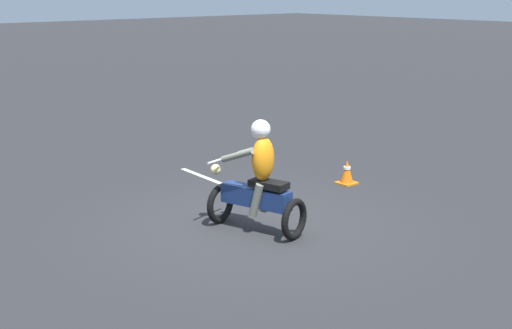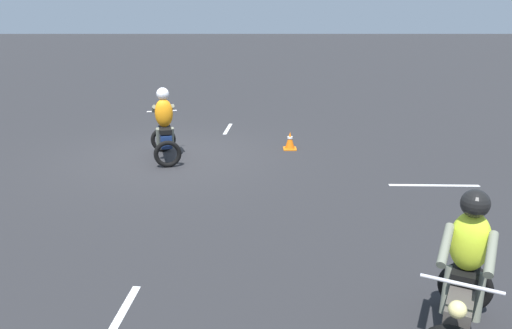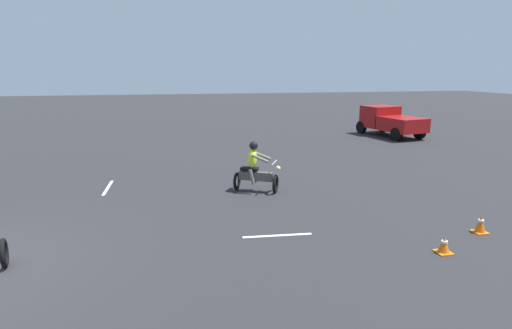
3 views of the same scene
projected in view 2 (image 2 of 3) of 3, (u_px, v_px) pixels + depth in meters
name	position (u px, v px, depth m)	size (l,w,h in m)	color
ground_plane	(171.00, 157.00, 11.69)	(120.00, 120.00, 0.00)	#28282B
motorcycle_rider_foreground	(164.00, 129.00, 11.27)	(0.95, 1.56, 1.66)	black
motorcycle_rider_background	(465.00, 279.00, 5.00)	(1.18, 1.52, 1.66)	black
traffic_cone_near_right	(290.00, 141.00, 12.25)	(0.32, 0.32, 0.44)	orange
lane_stripe_n	(114.00, 327.00, 5.42)	(0.10, 1.68, 0.01)	silver
lane_stripe_w	(434.00, 185.00, 9.78)	(0.10, 1.76, 0.01)	silver
lane_stripe_s	(228.00, 129.00, 14.39)	(0.10, 1.33, 0.01)	silver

